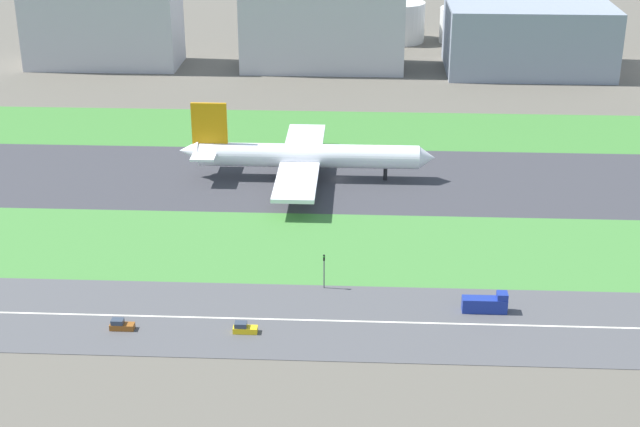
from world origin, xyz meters
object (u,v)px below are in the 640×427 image
object	(u,v)px
airliner	(302,156)
traffic_light	(324,269)
truck_1	(486,304)
office_tower	(528,37)
car_4	(121,325)
hangar_building	(323,7)
car_2	(244,328)
fuel_tank_east	(554,26)
terminal_building	(102,6)
fuel_tank_centre	(469,25)
fuel_tank_west	(397,22)

from	to	relation	value
airliner	traffic_light	size ratio (longest dim) A/B	9.03
truck_1	office_tower	xyz separation A→B (m)	(34.50, 182.00, 10.36)
car_4	hangar_building	world-z (taller)	hangar_building
car_4	hangar_building	distance (m)	195.14
car_2	fuel_tank_east	distance (m)	256.00
terminal_building	fuel_tank_centre	world-z (taller)	terminal_building
airliner	fuel_tank_east	xyz separation A→B (m)	(91.37, 159.00, 0.60)
traffic_light	fuel_tank_west	world-z (taller)	fuel_tank_west
office_tower	fuel_tank_east	world-z (taller)	office_tower
fuel_tank_centre	car_2	bearing A→B (deg)	-104.79
terminal_building	office_tower	distance (m)	154.44
terminal_building	car_2	bearing A→B (deg)	-68.62
airliner	car_2	distance (m)	78.36
office_tower	fuel_tank_centre	xyz separation A→B (m)	(-16.37, 45.00, -5.17)
fuel_tank_centre	fuel_tank_east	bearing A→B (deg)	0.00
car_2	terminal_building	bearing A→B (deg)	-68.62
office_tower	traffic_light	bearing A→B (deg)	-110.58
truck_1	car_4	bearing A→B (deg)	-171.50
terminal_building	office_tower	xyz separation A→B (m)	(154.13, 0.00, -9.70)
traffic_light	airliner	bearing A→B (deg)	97.96
fuel_tank_west	fuel_tank_east	size ratio (longest dim) A/B	0.96
airliner	office_tower	size ratio (longest dim) A/B	1.12
truck_1	terminal_building	size ratio (longest dim) A/B	0.15
car_4	truck_1	size ratio (longest dim) A/B	0.52
airliner	terminal_building	distance (m)	140.37
fuel_tank_east	car_2	bearing A→B (deg)	-112.18
airliner	car_4	size ratio (longest dim) A/B	14.77
car_4	office_tower	distance (m)	217.43
airliner	office_tower	distance (m)	135.88
airliner	car_4	xyz separation A→B (m)	(-27.72, -78.00, -5.31)
office_tower	truck_1	bearing A→B (deg)	-100.73
car_2	airliner	bearing A→B (deg)	-93.84
fuel_tank_west	car_4	bearing A→B (deg)	-103.24
airliner	fuel_tank_west	world-z (taller)	airliner
car_2	hangar_building	bearing A→B (deg)	-91.55
car_4	terminal_building	world-z (taller)	terminal_building
hangar_building	office_tower	xyz separation A→B (m)	(73.77, 0.00, -10.08)
airliner	car_2	world-z (taller)	airliner
traffic_light	hangar_building	bearing A→B (deg)	92.78
fuel_tank_east	car_4	bearing A→B (deg)	-116.68
terminal_building	fuel_tank_east	xyz separation A→B (m)	(171.78, 45.00, -14.90)
terminal_building	fuel_tank_centre	bearing A→B (deg)	18.09
office_tower	hangar_building	bearing A→B (deg)	180.00
airliner	fuel_tank_east	distance (m)	183.38
airliner	office_tower	bearing A→B (deg)	57.11
truck_1	fuel_tank_west	xyz separation A→B (m)	(-11.16, 227.00, 6.27)
car_2	hangar_building	world-z (taller)	hangar_building
car_4	fuel_tank_east	world-z (taller)	fuel_tank_east
car_4	hangar_building	xyz separation A→B (m)	(27.67, 192.00, 21.19)
fuel_tank_west	terminal_building	bearing A→B (deg)	-157.47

